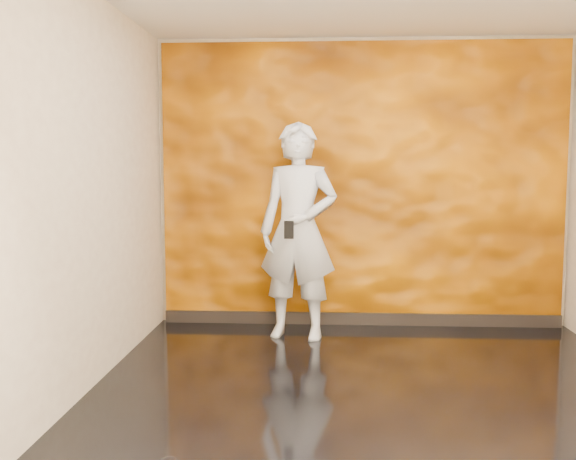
# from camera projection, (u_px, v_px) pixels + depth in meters

# --- Properties ---
(room) EXTENTS (4.02, 4.02, 2.81)m
(room) POSITION_uv_depth(u_px,v_px,m) (378.00, 191.00, 4.31)
(room) COLOR black
(room) RESTS_ON ground
(feature_wall) EXTENTS (3.90, 0.06, 2.75)m
(feature_wall) POSITION_uv_depth(u_px,v_px,m) (362.00, 185.00, 6.26)
(feature_wall) COLOR orange
(feature_wall) RESTS_ON ground
(baseboard) EXTENTS (3.90, 0.04, 0.12)m
(baseboard) POSITION_uv_depth(u_px,v_px,m) (360.00, 319.00, 6.35)
(baseboard) COLOR black
(baseboard) RESTS_ON ground
(man) EXTENTS (0.80, 0.61, 1.96)m
(man) POSITION_uv_depth(u_px,v_px,m) (298.00, 231.00, 5.81)
(man) COLOR #A1A5AF
(man) RESTS_ON ground
(phone) EXTENTS (0.09, 0.03, 0.16)m
(phone) POSITION_uv_depth(u_px,v_px,m) (289.00, 230.00, 5.55)
(phone) COLOR black
(phone) RESTS_ON man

